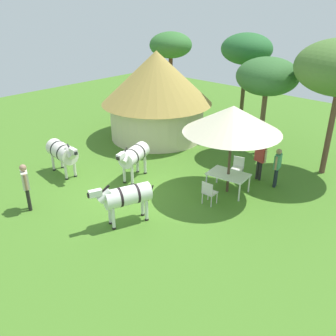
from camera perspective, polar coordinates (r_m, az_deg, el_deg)
The scene contains 15 objects.
ground_plane at distance 13.95m, azimuth -5.00°, elevation -3.76°, with size 36.00×36.00×0.00m, color #447324.
thatched_hut at distance 18.79m, azimuth -1.78°, elevation 11.71°, with size 5.60×5.60×4.40m.
shade_umbrella at distance 13.02m, azimuth 10.05°, elevation 7.51°, with size 3.51×3.51×3.34m.
patio_dining_table at distance 13.83m, azimuth 9.38°, elevation -1.19°, with size 1.59×1.15×0.74m.
patio_chair_east_end at distance 12.93m, azimuth 6.36°, elevation -3.67°, with size 0.46×0.44×0.90m.
patio_chair_near_lawn at distance 15.00m, azimuth 10.85°, elevation 0.25°, with size 0.54×0.53×0.90m.
guest_beside_umbrella at distance 14.50m, azimuth 16.69°, elevation 0.56°, with size 0.28×0.56×1.57m.
guest_behind_table at distance 14.88m, azimuth 14.19°, elevation 1.61°, with size 0.57×0.28×1.62m.
standing_watcher at distance 13.23m, azimuth -21.33°, elevation -2.19°, with size 0.57×0.38×1.71m.
zebra_nearest_camera at distance 11.72m, azimuth -6.59°, elevation -4.43°, with size 1.10×2.07×1.51m.
zebra_by_umbrella at distance 14.54m, azimuth -5.38°, elevation 1.92°, with size 1.06×2.03×1.56m.
zebra_toward_hut at distance 15.52m, azimuth -16.14°, elevation 2.39°, with size 2.19×0.86×1.51m.
acacia_tree_left_background at distance 19.63m, azimuth 12.17°, elevation 17.62°, with size 2.57×2.57×5.14m.
acacia_tree_far_lawn at distance 23.21m, azimuth 0.43°, elevation 18.53°, with size 2.57×2.57×4.87m.
acacia_tree_right_background at distance 16.88m, azimuth 15.24°, elevation 13.56°, with size 2.71×2.71×4.42m.
Camera 1 is at (9.16, -8.10, 6.71)m, focal length 39.07 mm.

